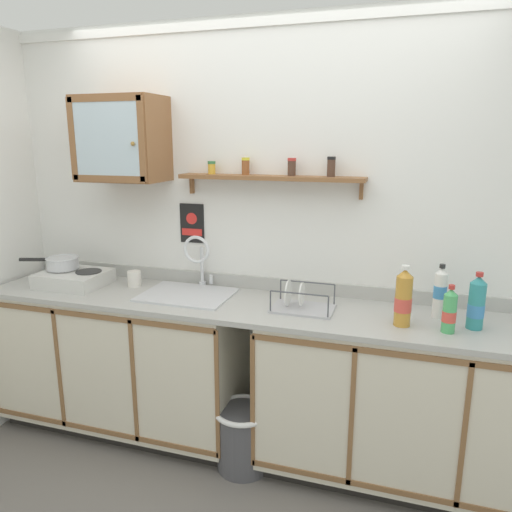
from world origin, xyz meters
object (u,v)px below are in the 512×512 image
mug (135,278)px  wall_cabinet (122,139)px  trash_bin (242,436)px  sink (189,296)px  bottle_opaque_white_1 (440,292)px  hot_plate_stove (74,278)px  bottle_soda_green_0 (449,312)px  warning_sign (192,224)px  saucepan (62,262)px  bottle_detergent_teal_3 (476,304)px  bottle_juice_amber_2 (403,299)px  dish_rack (301,304)px

mug → wall_cabinet: wall_cabinet is taller
trash_bin → sink: bearing=152.3°
bottle_opaque_white_1 → trash_bin: bottle_opaque_white_1 is taller
sink → hot_plate_stove: bearing=-176.8°
bottle_soda_green_0 → bottle_opaque_white_1: 0.21m
wall_cabinet → warning_sign: 0.66m
sink → warning_sign: warning_sign is taller
hot_plate_stove → bottle_opaque_white_1: size_ratio=1.40×
saucepan → bottle_soda_green_0: bottle_soda_green_0 is taller
trash_bin → bottle_soda_green_0: bearing=3.5°
bottle_detergent_teal_3 → warning_sign: (-1.65, 0.30, 0.26)m
mug → bottle_juice_amber_2: bearing=-6.4°
trash_bin → bottle_detergent_teal_3: bearing=7.6°
bottle_opaque_white_1 → dish_rack: 0.73m
bottle_detergent_teal_3 → dish_rack: bearing=179.4°
dish_rack → wall_cabinet: size_ratio=0.66×
bottle_soda_green_0 → bottle_detergent_teal_3: size_ratio=0.83×
mug → trash_bin: bearing=-18.6°
mug → bottle_detergent_teal_3: bearing=-3.4°
warning_sign → dish_rack: bearing=-20.5°
bottle_soda_green_0 → bottle_detergent_teal_3: bearing=35.6°
sink → saucepan: size_ratio=1.43×
bottle_juice_amber_2 → sink: bearing=174.2°
bottle_opaque_white_1 → wall_cabinet: 2.01m
dish_rack → warning_sign: bearing=159.5°
sink → warning_sign: bearing=107.3°
mug → warning_sign: (0.33, 0.18, 0.34)m
wall_cabinet → trash_bin: bearing=-19.2°
sink → trash_bin: size_ratio=1.40×
bottle_opaque_white_1 → mug: bearing=179.8°
bottle_juice_amber_2 → trash_bin: 1.20m
saucepan → mug: size_ratio=2.99×
sink → dish_rack: (0.70, -0.05, 0.04)m
warning_sign → wall_cabinet: bearing=-157.2°
hot_plate_stove → trash_bin: size_ratio=1.06×
saucepan → warning_sign: 0.88m
sink → bottle_juice_amber_2: 1.24m
hot_plate_stove → warning_sign: warning_sign is taller
saucepan → bottle_opaque_white_1: bearing=1.8°
bottle_soda_green_0 → bottle_juice_amber_2: bearing=173.0°
bottle_detergent_teal_3 → mug: size_ratio=2.31×
mug → wall_cabinet: 0.86m
bottle_opaque_white_1 → bottle_juice_amber_2: bottle_juice_amber_2 is taller
hot_plate_stove → dish_rack: bearing=-0.3°
wall_cabinet → trash_bin: wall_cabinet is taller
saucepan → trash_bin: 1.57m
bottle_soda_green_0 → bottle_opaque_white_1: bottle_opaque_white_1 is taller
saucepan → wall_cabinet: bearing=13.4°
dish_rack → wall_cabinet: bearing=173.3°
hot_plate_stove → bottle_soda_green_0: bearing=-2.8°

